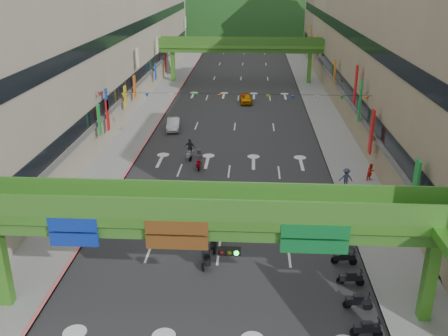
{
  "coord_description": "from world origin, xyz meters",
  "views": [
    {
      "loc": [
        1.93,
        -15.72,
        16.86
      ],
      "look_at": [
        0.0,
        18.0,
        3.5
      ],
      "focal_mm": 40.0,
      "sensor_mm": 36.0,
      "label": 1
    }
  ],
  "objects_px": {
    "scooter_rider_near": "(206,254)",
    "scooter_rider_mid": "(215,237)",
    "pedestrian_red": "(371,174)",
    "car_silver": "(174,124)",
    "overpass_near": "(228,232)",
    "car_yellow": "(246,98)"
  },
  "relations": [
    {
      "from": "car_silver",
      "to": "car_yellow",
      "type": "xyz_separation_m",
      "value": [
        7.99,
        12.89,
        0.01
      ]
    },
    {
      "from": "scooter_rider_near",
      "to": "pedestrian_red",
      "type": "height_order",
      "value": "scooter_rider_near"
    },
    {
      "from": "pedestrian_red",
      "to": "car_yellow",
      "type": "bearing_deg",
      "value": 79.21
    },
    {
      "from": "scooter_rider_near",
      "to": "scooter_rider_mid",
      "type": "xyz_separation_m",
      "value": [
        0.38,
        1.98,
        0.12
      ]
    },
    {
      "from": "car_silver",
      "to": "car_yellow",
      "type": "distance_m",
      "value": 15.17
    },
    {
      "from": "scooter_rider_near",
      "to": "car_silver",
      "type": "xyz_separation_m",
      "value": [
        -6.25,
        27.98,
        -0.18
      ]
    },
    {
      "from": "car_silver",
      "to": "scooter_rider_mid",
      "type": "bearing_deg",
      "value": -80.28
    },
    {
      "from": "pedestrian_red",
      "to": "car_silver",
      "type": "bearing_deg",
      "value": 110.46
    },
    {
      "from": "scooter_rider_near",
      "to": "car_yellow",
      "type": "height_order",
      "value": "scooter_rider_near"
    },
    {
      "from": "overpass_near",
      "to": "scooter_rider_mid",
      "type": "distance_m",
      "value": 8.28
    },
    {
      "from": "scooter_rider_mid",
      "to": "pedestrian_red",
      "type": "xyz_separation_m",
      "value": [
        12.49,
        11.95,
        -0.21
      ]
    },
    {
      "from": "car_silver",
      "to": "pedestrian_red",
      "type": "distance_m",
      "value": 23.72
    },
    {
      "from": "car_silver",
      "to": "pedestrian_red",
      "type": "relative_size",
      "value": 2.68
    },
    {
      "from": "overpass_near",
      "to": "scooter_rider_mid",
      "type": "bearing_deg",
      "value": 99.88
    },
    {
      "from": "overpass_near",
      "to": "car_silver",
      "type": "relative_size",
      "value": 6.98
    },
    {
      "from": "overpass_near",
      "to": "car_yellow",
      "type": "relative_size",
      "value": 7.11
    },
    {
      "from": "overpass_near",
      "to": "pedestrian_red",
      "type": "bearing_deg",
      "value": 59.27
    },
    {
      "from": "scooter_rider_near",
      "to": "pedestrian_red",
      "type": "xyz_separation_m",
      "value": [
        12.86,
        13.93,
        -0.09
      ]
    },
    {
      "from": "car_silver",
      "to": "pedestrian_red",
      "type": "height_order",
      "value": "pedestrian_red"
    },
    {
      "from": "scooter_rider_near",
      "to": "car_yellow",
      "type": "relative_size",
      "value": 0.47
    },
    {
      "from": "overpass_near",
      "to": "pedestrian_red",
      "type": "xyz_separation_m",
      "value": [
        11.27,
        18.96,
        -4.46
      ]
    },
    {
      "from": "overpass_near",
      "to": "pedestrian_red",
      "type": "distance_m",
      "value": 22.5
    }
  ]
}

